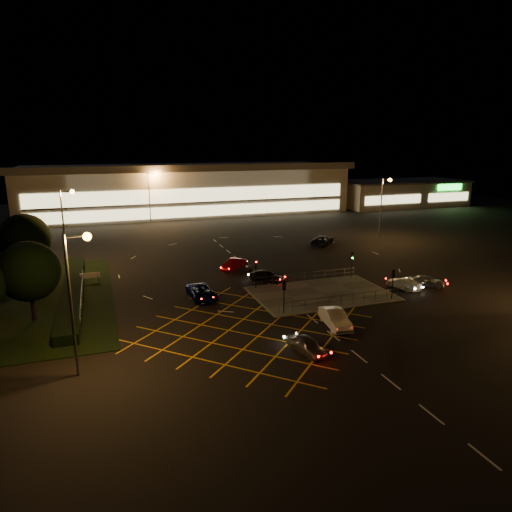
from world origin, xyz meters
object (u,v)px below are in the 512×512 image
object	(u,v)px
signal_ne	(352,259)
car_left_blue	(202,292)
signal_nw	(256,268)
signal_se	(393,278)
car_east_grey	(323,240)
car_circ_red	(234,264)
car_right_silver	(427,281)
signal_sw	(284,290)
car_approach_white	(404,283)
car_near_silver	(307,345)
car_queue_white	(335,318)
car_far_dkgrey	(266,276)

from	to	relation	value
signal_ne	car_left_blue	distance (m)	18.45
signal_nw	signal_se	bearing A→B (deg)	-33.65
signal_ne	car_east_grey	distance (m)	18.69
signal_se	car_circ_red	world-z (taller)	signal_se
signal_nw	car_right_silver	size ratio (longest dim) A/B	0.81
car_right_silver	signal_sw	bearing A→B (deg)	131.54
car_east_grey	car_approach_white	distance (m)	23.16
signal_nw	car_left_blue	size ratio (longest dim) A/B	0.62
signal_se	car_east_grey	bearing A→B (deg)	-101.94
signal_se	car_east_grey	distance (m)	26.41
signal_nw	car_east_grey	distance (m)	24.99
car_near_silver	car_east_grey	bearing A→B (deg)	47.45
signal_ne	car_queue_white	xyz separation A→B (m)	(-8.92, -12.25, -1.61)
signal_ne	car_far_dkgrey	xyz separation A→B (m)	(-9.88, 2.30, -1.76)
car_near_silver	car_east_grey	world-z (taller)	car_east_grey
car_right_silver	car_circ_red	bearing A→B (deg)	86.88
signal_sw	car_near_silver	distance (m)	8.41
car_circ_red	signal_se	bearing A→B (deg)	-4.04
car_left_blue	car_circ_red	xyz separation A→B (m)	(6.32, 9.44, -0.01)
signal_nw	car_queue_white	bearing A→B (deg)	-75.88
signal_nw	signal_ne	xyz separation A→B (m)	(12.00, 0.00, 0.00)
car_near_silver	car_right_silver	xyz separation A→B (m)	(19.80, 10.53, 0.03)
car_far_dkgrey	car_circ_red	xyz separation A→B (m)	(-2.14, 6.01, 0.08)
signal_sw	car_near_silver	xyz separation A→B (m)	(-1.48, -8.09, -1.74)
signal_sw	car_left_blue	bearing A→B (deg)	-47.25
car_left_blue	car_right_silver	xyz separation A→B (m)	(24.66, -4.42, -0.04)
car_queue_white	car_right_silver	size ratio (longest dim) A/B	1.18
car_right_silver	car_east_grey	distance (m)	23.37
signal_se	car_circ_red	distance (m)	20.32
car_right_silver	car_east_grey	bearing A→B (deg)	36.09
signal_sw	signal_se	size ratio (longest dim) A/B	1.00
signal_nw	car_circ_red	xyz separation A→B (m)	(-0.02, 8.31, -1.67)
car_far_dkgrey	car_circ_red	bearing A→B (deg)	69.20
car_approach_white	car_near_silver	bearing A→B (deg)	21.77
car_near_silver	signal_nw	bearing A→B (deg)	71.39
signal_se	signal_ne	bearing A→B (deg)	-90.00
car_queue_white	car_far_dkgrey	world-z (taller)	car_queue_white
car_near_silver	car_right_silver	size ratio (longest dim) A/B	0.96
signal_se	car_approach_white	size ratio (longest dim) A/B	0.75
signal_se	car_east_grey	xyz separation A→B (m)	(5.45, 25.79, -1.66)
signal_nw	car_right_silver	distance (m)	19.22
car_right_silver	car_circ_red	size ratio (longest dim) A/B	0.92
signal_sw	signal_nw	size ratio (longest dim) A/B	1.00
signal_se	car_left_blue	bearing A→B (deg)	-20.50
car_right_silver	signal_se	bearing A→B (deg)	145.04
car_left_blue	car_approach_white	xyz separation A→B (m)	(21.84, -4.15, -0.09)
car_approach_white	car_circ_red	bearing A→B (deg)	-51.89
car_queue_white	car_far_dkgrey	size ratio (longest dim) A/B	1.08
car_right_silver	car_approach_white	size ratio (longest dim) A/B	0.93
car_right_silver	signal_ne	bearing A→B (deg)	82.69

